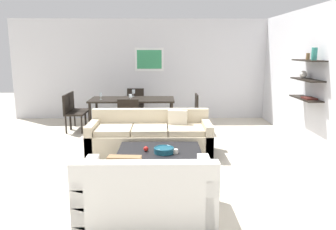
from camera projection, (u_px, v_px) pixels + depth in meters
ground_plane at (152, 159)px, 5.81m from camera, size 18.00×18.00×0.00m
back_wall_unit at (166, 69)px, 9.01m from camera, size 8.40×0.09×2.70m
right_wall_shelf_unit at (313, 79)px, 6.18m from camera, size 0.34×8.20×2.70m
sofa_beige at (150, 138)px, 6.08m from camera, size 2.22×0.90×0.78m
loveseat_white at (146, 193)px, 3.76m from camera, size 1.52×0.90×0.78m
coffee_table at (160, 163)px, 5.03m from camera, size 1.27×1.06×0.38m
decorative_bowl at (164, 150)px, 4.91m from camera, size 0.30×0.30×0.09m
candle_jar at (175, 151)px, 4.89m from camera, size 0.08×0.08×0.06m
apple_on_coffee_table at (146, 149)px, 4.99m from camera, size 0.08×0.08×0.08m
dining_table at (132, 102)px, 7.80m from camera, size 1.98×0.88×0.75m
dining_chair_left_far at (76, 108)px, 8.01m from camera, size 0.44×0.44×0.88m
dining_chair_right_near at (192, 110)px, 7.66m from camera, size 0.44×0.44×0.88m
dining_chair_foot at (129, 116)px, 7.01m from camera, size 0.44×0.44×0.88m
dining_chair_head at (135, 103)px, 8.67m from camera, size 0.44×0.44×0.88m
dining_chair_left_near at (71, 111)px, 7.62m from camera, size 0.44×0.44×0.88m
wine_glass_foot at (131, 96)px, 7.39m from camera, size 0.08×0.08×0.16m
wine_glass_head at (134, 92)px, 8.14m from camera, size 0.07×0.07×0.17m
wine_glass_left_near at (101, 95)px, 7.65m from camera, size 0.06×0.06×0.16m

